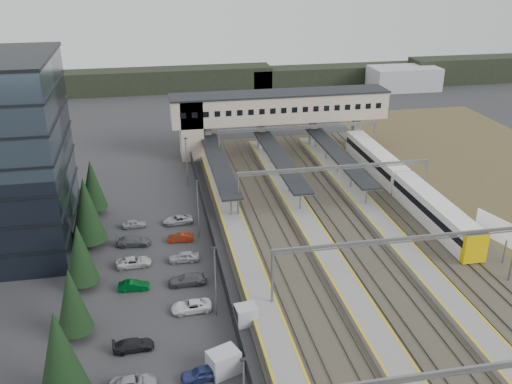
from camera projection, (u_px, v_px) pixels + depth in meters
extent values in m
plane|color=#2B2B2D|center=(274.00, 269.00, 68.51)|extent=(220.00, 220.00, 0.00)
cone|color=black|center=(60.00, 354.00, 46.41)|extent=(4.26, 4.26, 8.20)
cylinder|color=black|center=(77.00, 332.00, 56.30)|extent=(0.44, 0.44, 1.20)
cone|color=black|center=(72.00, 299.00, 54.80)|extent=(3.54, 3.54, 6.80)
cylinder|color=black|center=(84.00, 283.00, 64.41)|extent=(0.44, 0.44, 1.20)
cone|color=black|center=(80.00, 253.00, 62.87)|extent=(3.64, 3.64, 7.00)
cylinder|color=black|center=(90.00, 242.00, 73.43)|extent=(0.44, 0.44, 1.20)
cone|color=black|center=(86.00, 209.00, 71.59)|extent=(4.42, 4.42, 8.50)
cylinder|color=black|center=(95.00, 210.00, 82.44)|extent=(0.44, 0.44, 1.20)
cone|color=black|center=(92.00, 184.00, 80.86)|extent=(3.74, 3.74, 7.20)
imported|color=#A7A6AA|center=(133.00, 383.00, 49.71)|extent=(4.08, 1.88, 1.13)
imported|color=black|center=(133.00, 345.00, 54.48)|extent=(4.02, 1.87, 1.14)
imported|color=#013E14|center=(134.00, 286.00, 64.04)|extent=(3.52, 1.41, 1.14)
imported|color=silver|center=(134.00, 262.00, 68.81)|extent=(4.34, 2.23, 1.17)
imported|color=#4D5154|center=(134.00, 241.00, 73.57)|extent=(4.55, 2.19, 1.28)
imported|color=#96989B|center=(134.00, 224.00, 78.37)|extent=(3.35, 1.49, 1.12)
imported|color=navy|center=(202.00, 374.00, 50.73)|extent=(3.85, 1.77, 1.28)
imported|color=white|center=(191.00, 306.00, 60.31)|extent=(4.33, 2.11, 1.19)
imported|color=#4A4B50|center=(187.00, 280.00, 65.06)|extent=(4.43, 1.84, 1.28)
imported|color=#A4A5A9|center=(184.00, 257.00, 69.84)|extent=(3.82, 1.63, 1.29)
imported|color=maroon|center=(181.00, 237.00, 74.65)|extent=(3.50, 1.49, 1.12)
imported|color=#A5A4A8|center=(178.00, 220.00, 79.42)|extent=(4.26, 2.16, 1.15)
cube|color=black|center=(243.00, 359.00, 41.41)|extent=(0.50, 0.25, 0.15)
cylinder|color=gray|center=(215.00, 282.00, 58.31)|extent=(0.16, 0.16, 8.00)
cube|color=black|center=(214.00, 248.00, 56.73)|extent=(0.50, 0.25, 0.15)
cylinder|color=gray|center=(198.00, 209.00, 74.54)|extent=(0.16, 0.16, 8.00)
cube|color=black|center=(197.00, 181.00, 72.96)|extent=(0.50, 0.25, 0.15)
cylinder|color=gray|center=(187.00, 162.00, 90.76)|extent=(0.16, 0.16, 8.00)
cube|color=black|center=(185.00, 138.00, 89.18)|extent=(0.50, 0.25, 0.15)
cube|color=#26282B|center=(215.00, 247.00, 71.48)|extent=(0.08, 90.00, 2.00)
cube|color=#A9ABAF|center=(224.00, 362.00, 51.40)|extent=(3.26, 2.85, 2.27)
cube|color=#A9ABAF|center=(246.00, 315.00, 58.22)|extent=(2.39, 2.07, 2.01)
cube|color=#39352B|center=(354.00, 240.00, 75.09)|extent=(34.00, 90.00, 0.20)
cube|color=#59544C|center=(260.00, 247.00, 72.78)|extent=(0.08, 90.00, 0.14)
cube|color=#59544C|center=(271.00, 246.00, 73.03)|extent=(0.08, 90.00, 0.14)
cube|color=#59544C|center=(290.00, 244.00, 73.48)|extent=(0.08, 90.00, 0.14)
cube|color=#59544C|center=(301.00, 243.00, 73.74)|extent=(0.08, 90.00, 0.14)
cube|color=#59544C|center=(335.00, 240.00, 74.54)|extent=(0.08, 90.00, 0.14)
cube|color=#59544C|center=(345.00, 239.00, 74.79)|extent=(0.08, 90.00, 0.14)
cube|color=#59544C|center=(364.00, 237.00, 75.24)|extent=(0.08, 90.00, 0.14)
cube|color=#59544C|center=(374.00, 236.00, 75.49)|extent=(0.08, 90.00, 0.14)
cube|color=#59544C|center=(406.00, 233.00, 76.29)|extent=(0.08, 90.00, 0.14)
cube|color=#59544C|center=(416.00, 233.00, 76.54)|extent=(0.08, 90.00, 0.14)
cube|color=#59544C|center=(434.00, 231.00, 76.99)|extent=(0.08, 90.00, 0.14)
cube|color=#59544C|center=(443.00, 230.00, 77.25)|extent=(0.08, 90.00, 0.14)
cube|color=gray|center=(242.00, 248.00, 72.31)|extent=(3.20, 82.00, 0.90)
cube|color=gold|center=(231.00, 246.00, 71.88)|extent=(0.25, 82.00, 0.02)
cube|color=gold|center=(253.00, 244.00, 72.39)|extent=(0.25, 82.00, 0.02)
cube|color=gray|center=(318.00, 241.00, 74.07)|extent=(3.20, 82.00, 0.90)
cube|color=gold|center=(307.00, 239.00, 73.63)|extent=(0.25, 82.00, 0.02)
cube|color=gold|center=(329.00, 237.00, 74.14)|extent=(0.25, 82.00, 0.02)
cube|color=gray|center=(390.00, 234.00, 75.82)|extent=(3.20, 82.00, 0.90)
cube|color=gold|center=(380.00, 232.00, 75.39)|extent=(0.25, 82.00, 0.02)
cube|color=gold|center=(401.00, 230.00, 75.90)|extent=(0.25, 82.00, 0.02)
cube|color=black|center=(219.00, 162.00, 90.74)|extent=(3.00, 30.00, 0.25)
cube|color=gray|center=(219.00, 163.00, 90.80)|extent=(3.10, 30.00, 0.12)
cylinder|color=gray|center=(231.00, 205.00, 79.65)|extent=(0.20, 0.20, 3.10)
cylinder|color=gray|center=(225.00, 187.00, 85.51)|extent=(0.20, 0.20, 3.10)
cylinder|color=gray|center=(219.00, 172.00, 91.37)|extent=(0.20, 0.20, 3.10)
cylinder|color=gray|center=(214.00, 158.00, 97.23)|extent=(0.20, 0.20, 3.10)
cylinder|color=gray|center=(209.00, 146.00, 103.09)|extent=(0.20, 0.20, 3.10)
cube|color=black|center=(280.00, 158.00, 92.49)|extent=(3.00, 30.00, 0.25)
cube|color=gray|center=(280.00, 159.00, 92.55)|extent=(3.10, 30.00, 0.12)
cylinder|color=gray|center=(300.00, 199.00, 81.41)|extent=(0.20, 0.20, 3.10)
cylinder|color=gray|center=(289.00, 182.00, 87.27)|extent=(0.20, 0.20, 3.10)
cylinder|color=gray|center=(280.00, 168.00, 93.13)|extent=(0.20, 0.20, 3.10)
cylinder|color=gray|center=(271.00, 154.00, 98.99)|extent=(0.20, 0.20, 3.10)
cylinder|color=gray|center=(263.00, 143.00, 104.85)|extent=(0.20, 0.20, 3.10)
cube|color=black|center=(339.00, 154.00, 94.25)|extent=(3.00, 30.00, 0.25)
cube|color=gray|center=(338.00, 155.00, 94.31)|extent=(3.10, 30.00, 0.12)
cylinder|color=gray|center=(366.00, 194.00, 83.16)|extent=(0.20, 0.20, 3.10)
cylinder|color=gray|center=(351.00, 178.00, 89.02)|extent=(0.20, 0.20, 3.10)
cylinder|color=gray|center=(338.00, 163.00, 94.88)|extent=(0.20, 0.20, 3.10)
cylinder|color=gray|center=(326.00, 151.00, 100.74)|extent=(0.20, 0.20, 3.10)
cylinder|color=gray|center=(316.00, 140.00, 106.60)|extent=(0.20, 0.20, 3.10)
cube|color=tan|center=(280.00, 107.00, 104.85)|extent=(40.00, 6.00, 5.00)
cube|color=black|center=(280.00, 93.00, 103.84)|extent=(40.40, 6.40, 0.30)
cube|color=tan|center=(191.00, 127.00, 103.14)|extent=(4.00, 6.00, 11.00)
cube|color=black|center=(183.00, 116.00, 98.93)|extent=(1.00, 0.06, 1.00)
cube|color=black|center=(195.00, 115.00, 99.28)|extent=(1.00, 0.06, 1.00)
cube|color=black|center=(206.00, 115.00, 99.63)|extent=(1.00, 0.06, 1.00)
cube|color=black|center=(217.00, 114.00, 99.98)|extent=(1.00, 0.06, 1.00)
cube|color=black|center=(229.00, 113.00, 100.33)|extent=(1.00, 0.06, 1.00)
cube|color=black|center=(240.00, 113.00, 100.68)|extent=(1.00, 0.06, 1.00)
cube|color=black|center=(251.00, 112.00, 101.03)|extent=(1.00, 0.06, 1.00)
cube|color=black|center=(262.00, 112.00, 101.38)|extent=(1.00, 0.06, 1.00)
cube|color=black|center=(273.00, 111.00, 101.73)|extent=(1.00, 0.06, 1.00)
cube|color=black|center=(284.00, 111.00, 102.09)|extent=(1.00, 0.06, 1.00)
cube|color=black|center=(295.00, 110.00, 102.44)|extent=(1.00, 0.06, 1.00)
cube|color=black|center=(305.00, 109.00, 102.79)|extent=(1.00, 0.06, 1.00)
cube|color=black|center=(316.00, 109.00, 103.14)|extent=(1.00, 0.06, 1.00)
cube|color=black|center=(327.00, 108.00, 103.49)|extent=(1.00, 0.06, 1.00)
cube|color=black|center=(337.00, 108.00, 103.84)|extent=(1.00, 0.06, 1.00)
cube|color=black|center=(348.00, 107.00, 104.19)|extent=(1.00, 0.06, 1.00)
cube|color=black|center=(358.00, 107.00, 104.54)|extent=(1.00, 0.06, 1.00)
cube|color=black|center=(368.00, 106.00, 104.89)|extent=(1.00, 0.06, 1.00)
cube|color=black|center=(379.00, 106.00, 105.24)|extent=(1.00, 0.06, 1.00)
cube|color=gray|center=(200.00, 140.00, 104.39)|extent=(1.20, 1.60, 6.00)
cube|color=gray|center=(208.00, 140.00, 104.66)|extent=(1.20, 1.60, 6.00)
cube|color=gray|center=(261.00, 136.00, 106.41)|extent=(1.20, 1.60, 6.00)
cube|color=gray|center=(313.00, 133.00, 108.17)|extent=(1.20, 1.60, 6.00)
cube|color=gray|center=(355.00, 131.00, 109.66)|extent=(1.20, 1.60, 6.00)
cube|color=gray|center=(512.00, 367.00, 42.77)|extent=(28.40, 0.12, 0.12)
cylinder|color=gray|center=(272.00, 280.00, 59.56)|extent=(0.28, 0.28, 7.00)
cube|color=gray|center=(401.00, 239.00, 60.64)|extent=(28.40, 0.25, 0.35)
cube|color=gray|center=(401.00, 242.00, 60.79)|extent=(28.40, 0.12, 0.12)
cylinder|color=gray|center=(238.00, 197.00, 79.39)|extent=(0.28, 0.28, 7.00)
cylinder|color=gray|center=(425.00, 183.00, 84.31)|extent=(0.28, 0.28, 7.00)
cube|color=gray|center=(335.00, 167.00, 80.47)|extent=(28.40, 0.25, 0.35)
cube|color=gray|center=(335.00, 169.00, 80.62)|extent=(28.40, 0.12, 0.12)
cylinder|color=gray|center=(219.00, 151.00, 97.42)|extent=(0.28, 0.28, 7.00)
cylinder|color=gray|center=(374.00, 141.00, 102.34)|extent=(0.28, 0.28, 7.00)
cube|color=gray|center=(299.00, 127.00, 98.49)|extent=(28.40, 0.25, 0.35)
cube|color=gray|center=(299.00, 129.00, 98.65)|extent=(28.40, 0.12, 0.12)
cube|color=white|center=(434.00, 212.00, 77.92)|extent=(3.00, 20.82, 3.86)
cube|color=black|center=(435.00, 209.00, 77.75)|extent=(3.06, 20.22, 0.96)
cube|color=gray|center=(433.00, 223.00, 78.57)|extent=(2.57, 19.42, 0.54)
cube|color=white|center=(375.00, 159.00, 97.23)|extent=(3.00, 20.82, 3.86)
cube|color=black|center=(375.00, 157.00, 97.06)|extent=(3.06, 20.22, 0.96)
cube|color=gray|center=(374.00, 168.00, 97.88)|extent=(2.57, 19.42, 0.54)
cube|color=#E1B903|center=(475.00, 248.00, 68.62)|extent=(3.02, 0.90, 3.86)
cylinder|color=gray|center=(504.00, 252.00, 68.86)|extent=(0.20, 0.20, 3.21)
cylinder|color=gray|center=(482.00, 234.00, 73.39)|extent=(0.20, 0.20, 3.21)
cube|color=silver|center=(495.00, 228.00, 70.33)|extent=(1.83, 5.82, 3.01)
cube|color=black|center=(159.00, 80.00, 151.20)|extent=(60.00, 8.00, 6.00)
cube|color=black|center=(339.00, 75.00, 160.17)|extent=(50.00, 8.00, 5.00)
cube|color=black|center=(478.00, 69.00, 162.29)|extent=(40.00, 8.00, 7.00)
cube|color=#A9ABAF|center=(404.00, 78.00, 153.59)|extent=(18.00, 10.00, 6.00)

